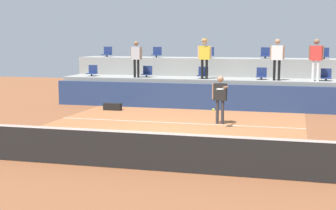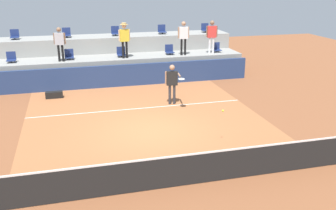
# 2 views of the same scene
# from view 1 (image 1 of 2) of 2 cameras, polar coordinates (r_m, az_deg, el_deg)

# --- Properties ---
(ground_plane) EXTENTS (40.00, 40.00, 0.00)m
(ground_plane) POSITION_cam_1_polar(r_m,az_deg,el_deg) (15.40, -1.05, -3.61)
(ground_plane) COLOR brown
(court_inner_paint) EXTENTS (9.00, 10.00, 0.01)m
(court_inner_paint) POSITION_cam_1_polar(r_m,az_deg,el_deg) (16.35, -0.10, -2.93)
(court_inner_paint) COLOR #A36038
(court_inner_paint) RESTS_ON ground_plane
(court_service_line) EXTENTS (9.00, 0.06, 0.00)m
(court_service_line) POSITION_cam_1_polar(r_m,az_deg,el_deg) (17.68, 1.07, -2.10)
(court_service_line) COLOR silver
(court_service_line) RESTS_ON ground_plane
(tennis_net) EXTENTS (10.48, 0.08, 1.07)m
(tennis_net) POSITION_cam_1_polar(r_m,az_deg,el_deg) (11.59, -6.47, -4.94)
(tennis_net) COLOR black
(tennis_net) RESTS_ON ground_plane
(sponsor_backboard) EXTENTS (13.00, 0.16, 1.10)m
(sponsor_backboard) POSITION_cam_1_polar(r_m,az_deg,el_deg) (21.08, 3.38, 0.98)
(sponsor_backboard) COLOR navy
(sponsor_backboard) RESTS_ON ground_plane
(seating_tier_lower) EXTENTS (13.00, 1.80, 1.25)m
(seating_tier_lower) POSITION_cam_1_polar(r_m,az_deg,el_deg) (22.34, 4.04, 1.55)
(seating_tier_lower) COLOR gray
(seating_tier_lower) RESTS_ON ground_plane
(seating_tier_upper) EXTENTS (13.00, 1.80, 2.10)m
(seating_tier_upper) POSITION_cam_1_polar(r_m,az_deg,el_deg) (24.07, 4.85, 3.00)
(seating_tier_upper) COLOR gray
(seating_tier_upper) RESTS_ON ground_plane
(stadium_chair_lower_far_left) EXTENTS (0.44, 0.40, 0.52)m
(stadium_chair_lower_far_left) POSITION_cam_1_polar(r_m,az_deg,el_deg) (23.79, -8.81, 3.88)
(stadium_chair_lower_far_left) COLOR #2D2D33
(stadium_chair_lower_far_left) RESTS_ON seating_tier_lower
(stadium_chair_lower_left) EXTENTS (0.44, 0.40, 0.52)m
(stadium_chair_lower_left) POSITION_cam_1_polar(r_m,az_deg,el_deg) (22.83, -2.45, 3.81)
(stadium_chair_lower_left) COLOR #2D2D33
(stadium_chair_lower_left) RESTS_ON seating_tier_lower
(stadium_chair_lower_center) EXTENTS (0.44, 0.40, 0.52)m
(stadium_chair_lower_center) POSITION_cam_1_polar(r_m,az_deg,el_deg) (22.20, 4.09, 3.68)
(stadium_chair_lower_center) COLOR #2D2D33
(stadium_chair_lower_center) RESTS_ON seating_tier_lower
(stadium_chair_lower_right) EXTENTS (0.44, 0.40, 0.52)m
(stadium_chair_lower_right) POSITION_cam_1_polar(r_m,az_deg,el_deg) (21.87, 10.83, 3.50)
(stadium_chair_lower_right) COLOR #2D2D33
(stadium_chair_lower_right) RESTS_ON seating_tier_lower
(stadium_chair_lower_far_right) EXTENTS (0.44, 0.40, 0.52)m
(stadium_chair_lower_far_right) POSITION_cam_1_polar(r_m,az_deg,el_deg) (21.85, 17.93, 3.26)
(stadium_chair_lower_far_right) COLOR #2D2D33
(stadium_chair_lower_far_right) RESTS_ON seating_tier_lower
(stadium_chair_upper_far_left) EXTENTS (0.44, 0.40, 0.52)m
(stadium_chair_upper_far_left) POSITION_cam_1_polar(r_m,az_deg,el_deg) (25.39, -7.09, 6.08)
(stadium_chair_upper_far_left) COLOR #2D2D33
(stadium_chair_upper_far_left) RESTS_ON seating_tier_upper
(stadium_chair_upper_left) EXTENTS (0.44, 0.40, 0.52)m
(stadium_chair_upper_left) POSITION_cam_1_polar(r_m,az_deg,el_deg) (24.53, -1.31, 6.08)
(stadium_chair_upper_left) COLOR #2D2D33
(stadium_chair_upper_left) RESTS_ON seating_tier_upper
(stadium_chair_upper_center) EXTENTS (0.44, 0.40, 0.52)m
(stadium_chair_upper_center) POSITION_cam_1_polar(r_m,az_deg,el_deg) (23.93, 4.82, 6.01)
(stadium_chair_upper_center) COLOR #2D2D33
(stadium_chair_upper_center) RESTS_ON seating_tier_upper
(stadium_chair_upper_right) EXTENTS (0.44, 0.40, 0.52)m
(stadium_chair_upper_right) POSITION_cam_1_polar(r_m,az_deg,el_deg) (23.62, 11.28, 5.86)
(stadium_chair_upper_right) COLOR #2D2D33
(stadium_chair_upper_right) RESTS_ON seating_tier_upper
(stadium_chair_upper_far_right) EXTENTS (0.44, 0.40, 0.52)m
(stadium_chair_upper_far_right) POSITION_cam_1_polar(r_m,az_deg,el_deg) (23.60, 17.72, 5.65)
(stadium_chair_upper_far_right) COLOR #2D2D33
(stadium_chair_upper_far_right) RESTS_ON seating_tier_upper
(tennis_player) EXTENTS (0.60, 1.25, 1.73)m
(tennis_player) POSITION_cam_1_polar(r_m,az_deg,el_deg) (17.44, 6.09, 1.22)
(tennis_player) COLOR #2D2D33
(tennis_player) RESTS_ON ground_plane
(spectator_in_white) EXTENTS (0.59, 0.27, 1.67)m
(spectator_in_white) POSITION_cam_1_polar(r_m,az_deg,el_deg) (22.55, -3.71, 5.76)
(spectator_in_white) COLOR black
(spectator_in_white) RESTS_ON seating_tier_lower
(spectator_with_hat) EXTENTS (0.61, 0.47, 1.80)m
(spectator_with_hat) POSITION_cam_1_polar(r_m,az_deg,el_deg) (21.75, 4.28, 5.96)
(spectator_with_hat) COLOR black
(spectator_with_hat) RESTS_ON seating_tier_lower
(spectator_in_grey) EXTENTS (0.61, 0.24, 1.77)m
(spectator_in_grey) POSITION_cam_1_polar(r_m,az_deg,el_deg) (21.41, 12.59, 5.69)
(spectator_in_grey) COLOR black
(spectator_in_grey) RESTS_ON seating_tier_lower
(spectator_leaning_on_rail) EXTENTS (0.62, 0.27, 1.77)m
(spectator_leaning_on_rail) POSITION_cam_1_polar(r_m,az_deg,el_deg) (21.40, 16.87, 5.54)
(spectator_leaning_on_rail) COLOR white
(spectator_leaning_on_rail) RESTS_ON seating_tier_lower
(tennis_ball) EXTENTS (0.07, 0.07, 0.07)m
(tennis_ball) POSITION_cam_1_polar(r_m,az_deg,el_deg) (13.09, 5.32, -0.54)
(tennis_ball) COLOR #CCE033
(equipment_bag) EXTENTS (0.76, 0.28, 0.30)m
(equipment_bag) POSITION_cam_1_polar(r_m,az_deg,el_deg) (20.98, -6.48, -0.20)
(equipment_bag) COLOR black
(equipment_bag) RESTS_ON ground_plane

